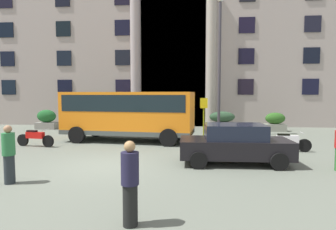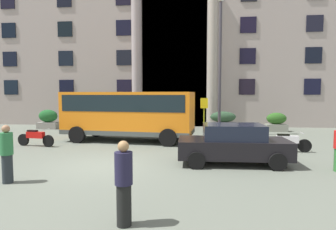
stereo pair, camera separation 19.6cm
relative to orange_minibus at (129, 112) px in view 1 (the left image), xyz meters
The scene contains 15 objects.
ground_plane 5.77m from the orange_minibus, 86.50° to the right, with size 80.00×64.00×0.12m, color #5B6054.
office_building_facade 13.23m from the orange_minibus, 88.37° to the left, with size 43.29×9.65×14.51m.
orange_minibus is the anchor object (origin of this frame).
bus_stop_sign 4.47m from the orange_minibus, 18.79° to the left, with size 0.44×0.08×2.39m.
hedge_planter_far_east 7.57m from the orange_minibus, 40.87° to the left, with size 1.89×0.85×1.39m.
hedge_planter_entrance_right 10.69m from the orange_minibus, 27.99° to the left, with size 1.43×0.80×1.32m.
hedge_planter_far_west 4.88m from the orange_minibus, 92.48° to the left, with size 1.64×0.96×1.43m.
hedge_planter_west 8.89m from the orange_minibus, 146.56° to the left, with size 1.51×0.80×1.45m.
hedge_planter_entrance_left 6.81m from the orange_minibus, 126.93° to the left, with size 2.16×0.72×1.27m.
white_taxi_kerbside 7.04m from the orange_minibus, 42.70° to the right, with size 4.12×2.00×1.50m.
scooter_by_planter 8.25m from the orange_minibus, 15.95° to the right, with size 2.09×0.55×0.89m.
motorcycle_near_kerb 4.95m from the orange_minibus, 154.87° to the right, with size 2.07×0.61×0.89m.
pedestrian_man_red_shirt 7.99m from the orange_minibus, 103.36° to the right, with size 0.36×0.36×1.74m.
pedestrian_man_crossing 10.38m from the orange_minibus, 77.19° to the right, with size 0.36×0.36×1.73m.
lamppost_plaza_centre 6.70m from the orange_minibus, 26.04° to the left, with size 0.40×0.40×8.68m.
Camera 1 is at (3.18, -10.04, 2.65)m, focal length 30.35 mm.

